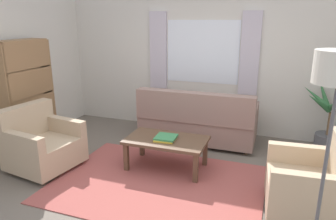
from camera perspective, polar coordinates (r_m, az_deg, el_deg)
name	(u,v)px	position (r m, az deg, el deg)	size (l,w,h in m)	color
ground_plane	(158,184)	(4.08, -1.92, -13.32)	(6.24, 6.24, 0.00)	#6B6056
wall_back	(203,60)	(5.75, 6.40, 9.07)	(5.32, 0.12, 2.60)	silver
window_with_curtains	(202,52)	(5.65, 6.25, 10.48)	(1.98, 0.07, 1.40)	white
area_rug	(158,183)	(4.08, -1.92, -13.25)	(2.60, 1.89, 0.01)	#9E4C47
couch	(197,121)	(5.24, 5.35, -2.08)	(1.90, 0.82, 0.92)	gray
armchair_left	(41,144)	(4.69, -22.20, -5.76)	(0.93, 0.95, 0.88)	tan
armchair_right	(314,185)	(3.68, 25.08, -12.25)	(0.88, 0.90, 0.88)	tan
coffee_table	(166,143)	(4.31, -0.29, -5.98)	(1.10, 0.64, 0.44)	brown
book_stack_on_table	(166,138)	(4.26, -0.44, -5.12)	(0.29, 0.31, 0.05)	gold
potted_plant	(329,124)	(5.38, 27.42, -2.35)	(0.94, 1.06, 1.14)	#56565B
bookshelf	(29,94)	(5.37, -24.03, 2.61)	(0.30, 0.94, 1.72)	olive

